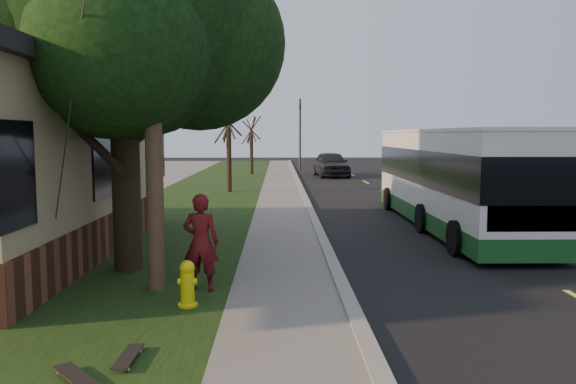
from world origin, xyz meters
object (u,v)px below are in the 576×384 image
Objects in this scene: fire_hydrant at (187,284)px; skateboard_spare at (76,377)px; traffic_signal at (300,130)px; transit_bus at (453,176)px; leafy_tree at (125,13)px; skateboard_main at (128,357)px; utility_pole at (150,25)px; bare_tree_near at (229,148)px; bare_tree_far at (251,146)px; skateboarder at (201,242)px; distant_car at (331,164)px.

fire_hydrant is 0.95× the size of skateboard_spare.
fire_hydrant is 0.13× the size of traffic_signal.
transit_bus is 13.07m from skateboard_spare.
leafy_tree is 7.44m from skateboard_spare.
utility_pole is at bearing 96.07° from skateboard_main.
leafy_tree is at bearing 98.31° from skateboard_spare.
fire_hydrant is 0.17× the size of bare_tree_near.
utility_pole is at bearing -90.60° from bare_tree_far.
leafy_tree reaches higher than fire_hydrant.
skateboarder is 0.35× the size of distant_car.
fire_hydrant is 30.04m from bare_tree_far.
utility_pole is 1.84× the size of distant_car.
skateboard_spare is (0.12, -20.76, -2.02)m from bare_tree_near.
bare_tree_far reaches higher than fire_hydrant.
utility_pole is at bearing -89.34° from bare_tree_near.
transit_bus is (7.07, -22.12, -0.43)m from bare_tree_far.
leafy_tree is 4.89m from skateboarder.
traffic_signal is (3.50, 4.00, 1.16)m from bare_tree_far.
distant_car is at bearing -15.11° from bare_tree_far.
fire_hydrant is 0.95× the size of skateboard_main.
skateboard_main is at bearing 86.98° from skateboarder.
leafy_tree is 1.58× the size of distant_car.
bare_tree_near reaches higher than bare_tree_far.
traffic_signal is 33.32m from skateboarder.
transit_bus is 13.92× the size of skateboard_spare.
utility_pole is 2.25× the size of bare_tree_far.
skateboarder reaches higher than skateboard_spare.
skateboard_spare is (0.79, -5.41, -5.04)m from leafy_tree.
fire_hydrant is 4.37m from utility_pole.
skateboard_main is (1.20, -4.84, -5.04)m from leafy_tree.
skateboarder is (0.50, -29.11, -1.08)m from bare_tree_far.
bare_tree_near is at bearing 90.33° from skateboard_spare.
bare_tree_near is 0.87× the size of distant_car.
skateboard_spare is (-0.38, -32.76, -1.87)m from bare_tree_far.
traffic_signal reaches higher than skateboard_main.
bare_tree_far reaches higher than skateboard_spare.
leafy_tree reaches higher than transit_bus.
utility_pole is 0.83× the size of transit_bus.
traffic_signal is at bearing 104.79° from distant_car.
skateboarder is at bearing -89.02° from bare_tree_far.
transit_bus is at bearing 55.01° from skateboard_spare.
bare_tree_near is at bearing -123.21° from distant_car.
traffic_signal is 37.09m from skateboard_spare.
traffic_signal is (3.10, 34.00, 2.73)m from fire_hydrant.
distant_car is (-1.70, 20.67, -0.73)m from transit_bus.
utility_pole is at bearing 125.38° from fire_hydrant.
utility_pole reaches higher than transit_bus.
skateboard_spare is at bearing 82.07° from skateboarder.
distant_car is at bearing 79.60° from skateboard_spare.
fire_hydrant is 0.43× the size of skateboarder.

